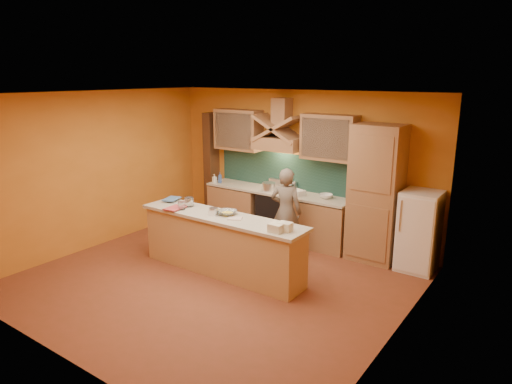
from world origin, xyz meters
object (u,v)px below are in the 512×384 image
Objects in this scene: kitchen_scale at (214,212)px; fridge at (419,231)px; mixing_bowl at (227,213)px; stove at (276,214)px; person at (286,212)px.

fridge is at bearing 26.89° from kitchen_scale.
stove is at bearing 98.01° from mixing_bowl.
person is (0.61, -0.64, 0.32)m from stove.
person reaches higher than kitchen_scale.
person reaches higher than fridge.
fridge is at bearing 0.00° from stove.
mixing_bowl is (0.17, 0.13, -0.01)m from kitchen_scale.
mixing_bowl is at bearing -143.25° from fridge.
kitchen_scale reaches higher than mixing_bowl.
stove is 1.92m from mixing_bowl.
person is (-2.09, -0.64, 0.12)m from fridge.
kitchen_scale reaches higher than stove.
stove is 2.71m from fridge.
stove is at bearing 82.71° from kitchen_scale.
mixing_bowl is (-0.35, -1.18, 0.21)m from person.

